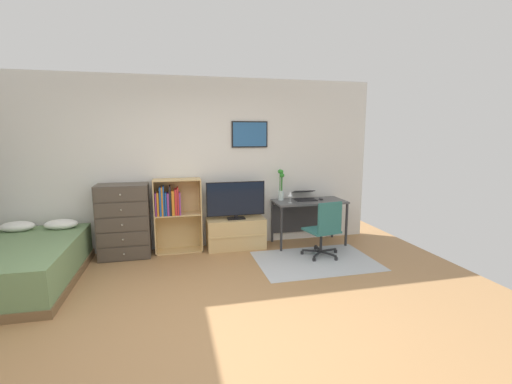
% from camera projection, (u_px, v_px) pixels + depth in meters
% --- Properties ---
extents(ground_plane, '(7.20, 7.20, 0.00)m').
position_uv_depth(ground_plane, '(207.00, 322.00, 3.49)').
color(ground_plane, '#A87A4C').
extents(wall_back_with_posters, '(6.12, 0.09, 2.70)m').
position_uv_depth(wall_back_with_posters, '(189.00, 164.00, 5.59)').
color(wall_back_with_posters, silver).
rests_on(wall_back_with_posters, ground_plane).
extents(area_rug, '(1.70, 1.20, 0.01)m').
position_uv_depth(area_rug, '(316.00, 261.00, 5.14)').
color(area_rug, '#B2B7BC').
rests_on(area_rug, ground_plane).
extents(bed, '(1.29, 1.96, 0.64)m').
position_uv_depth(bed, '(21.00, 264.00, 4.30)').
color(bed, brown).
rests_on(bed, ground_plane).
extents(dresser, '(0.73, 0.46, 1.10)m').
position_uv_depth(dresser, '(124.00, 221.00, 5.23)').
color(dresser, '#4C4238').
rests_on(dresser, ground_plane).
extents(bookshelf, '(0.72, 0.30, 1.15)m').
position_uv_depth(bookshelf, '(174.00, 209.00, 5.44)').
color(bookshelf, tan).
rests_on(bookshelf, ground_plane).
extents(tv_stand, '(0.93, 0.41, 0.49)m').
position_uv_depth(tv_stand, '(236.00, 233.00, 5.69)').
color(tv_stand, tan).
rests_on(tv_stand, ground_plane).
extents(television, '(0.93, 0.16, 0.60)m').
position_uv_depth(television, '(236.00, 200.00, 5.58)').
color(television, black).
rests_on(television, tv_stand).
extents(desk, '(1.18, 0.56, 0.74)m').
position_uv_depth(desk, '(307.00, 208.00, 5.91)').
color(desk, '#4C4C4F').
rests_on(desk, ground_plane).
extents(office_chair, '(0.58, 0.57, 0.86)m').
position_uv_depth(office_chair, '(325.00, 228.00, 5.21)').
color(office_chair, '#232326').
rests_on(office_chair, ground_plane).
extents(laptop, '(0.38, 0.40, 0.15)m').
position_uv_depth(laptop, '(305.00, 196.00, 5.91)').
color(laptop, black).
rests_on(laptop, desk).
extents(computer_mouse, '(0.06, 0.10, 0.03)m').
position_uv_depth(computer_mouse, '(321.00, 199.00, 5.86)').
color(computer_mouse, '#262628').
rests_on(computer_mouse, desk).
extents(bamboo_vase, '(0.11, 0.10, 0.51)m').
position_uv_depth(bamboo_vase, '(281.00, 184.00, 5.81)').
color(bamboo_vase, silver).
rests_on(bamboo_vase, desk).
extents(wine_glass, '(0.07, 0.07, 0.18)m').
position_uv_depth(wine_glass, '(290.00, 194.00, 5.61)').
color(wine_glass, silver).
rests_on(wine_glass, desk).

